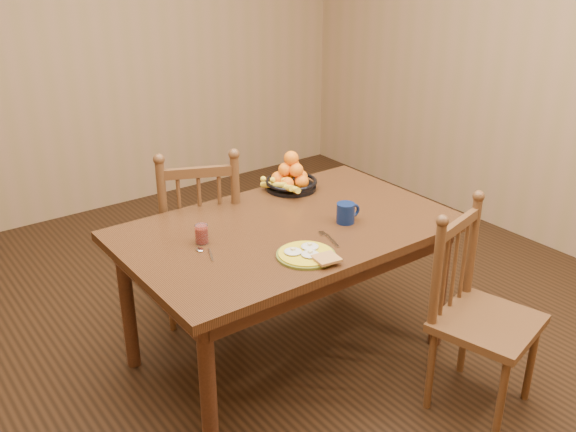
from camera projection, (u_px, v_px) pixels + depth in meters
room at (288, 104)px, 2.88m from camera, size 4.52×5.02×2.72m
dining_table at (288, 241)px, 3.15m from camera, size 1.60×1.00×0.75m
chair_far at (200, 237)px, 3.59m from camera, size 0.60×0.59×1.02m
chair_near at (479, 316)px, 2.90m from camera, size 0.52×0.51×0.96m
breakfast_plate at (307, 254)px, 2.81m from camera, size 0.26×0.29×0.04m
fork at (329, 238)px, 2.98m from camera, size 0.06×0.18×0.00m
spoon at (203, 251)px, 2.86m from camera, size 0.06×0.15×0.01m
coffee_mug at (346, 213)px, 3.13m from camera, size 0.13×0.09×0.10m
juice_glass at (202, 235)px, 2.93m from camera, size 0.06×0.06×0.09m
fruit_bowl at (290, 178)px, 3.53m from camera, size 0.32×0.32×0.22m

